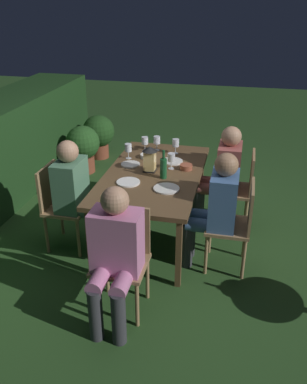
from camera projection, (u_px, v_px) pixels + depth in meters
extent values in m
plane|color=#26471E|center=(154.00, 234.00, 4.52)|extent=(16.00, 16.00, 0.00)
cube|color=brown|center=(154.00, 175.00, 4.20)|extent=(1.75, 0.96, 0.04)
cube|color=brown|center=(179.00, 254.00, 3.58)|extent=(0.05, 0.05, 0.69)
cube|color=brown|center=(201.00, 179.00, 4.99)|extent=(0.05, 0.05, 0.69)
cube|color=brown|center=(90.00, 242.00, 3.74)|extent=(0.05, 0.05, 0.69)
cube|color=brown|center=(136.00, 173.00, 5.15)|extent=(0.05, 0.05, 0.69)
cube|color=#9E7A51|center=(228.00, 226.00, 3.82)|extent=(0.42, 0.40, 0.03)
cube|color=#9E7A51|center=(251.00, 207.00, 3.68)|extent=(0.40, 0.02, 0.42)
cylinder|color=#9E7A51|center=(206.00, 255.00, 3.80)|extent=(0.03, 0.03, 0.42)
cylinder|color=#9E7A51|center=(210.00, 234.00, 4.11)|extent=(0.03, 0.03, 0.42)
cylinder|color=#9E7A51|center=(244.00, 260.00, 3.73)|extent=(0.03, 0.03, 0.42)
cylinder|color=#9E7A51|center=(245.00, 239.00, 4.04)|extent=(0.03, 0.03, 0.42)
cube|color=#426699|center=(223.00, 200.00, 3.72)|extent=(0.38, 0.24, 0.50)
sphere|color=#997051|center=(226.00, 165.00, 3.56)|extent=(0.21, 0.21, 0.21)
cylinder|color=#426699|center=(205.00, 226.00, 3.77)|extent=(0.13, 0.36, 0.13)
cylinder|color=#426699|center=(207.00, 216.00, 3.93)|extent=(0.13, 0.36, 0.13)
cylinder|color=#333338|center=(187.00, 246.00, 3.91)|extent=(0.11, 0.11, 0.45)
cylinder|color=#333338|center=(190.00, 236.00, 4.06)|extent=(0.11, 0.11, 0.45)
cube|color=#9E7A51|center=(68.00, 208.00, 4.14)|extent=(0.42, 0.40, 0.03)
cube|color=#9E7A51|center=(48.00, 186.00, 4.08)|extent=(0.40, 0.03, 0.42)
cylinder|color=#9E7A51|center=(91.00, 220.00, 4.36)|extent=(0.03, 0.03, 0.42)
cylinder|color=#9E7A51|center=(78.00, 238.00, 4.05)|extent=(0.03, 0.03, 0.42)
cylinder|color=#9E7A51|center=(62.00, 217.00, 4.43)|extent=(0.03, 0.03, 0.42)
cylinder|color=#9E7A51|center=(46.00, 234.00, 4.11)|extent=(0.03, 0.03, 0.42)
cube|color=#4C7A5B|center=(71.00, 185.00, 4.01)|extent=(0.38, 0.24, 0.50)
sphere|color=tan|center=(68.00, 151.00, 3.86)|extent=(0.21, 0.21, 0.21)
cylinder|color=#4C7A5B|center=(89.00, 203.00, 4.16)|extent=(0.13, 0.36, 0.13)
cylinder|color=#4C7A5B|center=(83.00, 212.00, 4.01)|extent=(0.13, 0.36, 0.13)
cylinder|color=#333338|center=(106.00, 226.00, 4.24)|extent=(0.11, 0.11, 0.45)
cylinder|color=#333338|center=(100.00, 235.00, 4.08)|extent=(0.11, 0.11, 0.45)
cube|color=#9E7A51|center=(120.00, 265.00, 3.28)|extent=(0.40, 0.42, 0.03)
cube|color=#9E7A51|center=(126.00, 229.00, 3.34)|extent=(0.03, 0.40, 0.42)
cylinder|color=#9E7A51|center=(137.00, 305.00, 3.19)|extent=(0.03, 0.03, 0.42)
cylinder|color=#9E7A51|center=(93.00, 298.00, 3.26)|extent=(0.03, 0.03, 0.42)
cylinder|color=#9E7A51|center=(147.00, 278.00, 3.49)|extent=(0.03, 0.03, 0.42)
cylinder|color=#9E7A51|center=(107.00, 272.00, 3.56)|extent=(0.03, 0.03, 0.42)
cube|color=#C675A3|center=(117.00, 241.00, 3.11)|extent=(0.24, 0.38, 0.50)
sphere|color=tan|center=(115.00, 201.00, 2.96)|extent=(0.21, 0.21, 0.21)
cylinder|color=#C675A3|center=(124.00, 279.00, 3.07)|extent=(0.36, 0.13, 0.13)
cylinder|color=#C675A3|center=(101.00, 276.00, 3.11)|extent=(0.36, 0.13, 0.13)
cylinder|color=#333338|center=(119.00, 319.00, 3.04)|extent=(0.11, 0.11, 0.45)
cylinder|color=#333338|center=(96.00, 315.00, 3.07)|extent=(0.11, 0.11, 0.45)
cube|color=#9E7A51|center=(232.00, 190.00, 4.51)|extent=(0.42, 0.40, 0.03)
cube|color=#9E7A51|center=(252.00, 173.00, 4.37)|extent=(0.40, 0.02, 0.42)
cylinder|color=#9E7A51|center=(214.00, 214.00, 4.48)|extent=(0.03, 0.03, 0.42)
cylinder|color=#9E7A51|center=(217.00, 199.00, 4.80)|extent=(0.03, 0.03, 0.42)
cylinder|color=#9E7A51|center=(246.00, 218.00, 4.42)|extent=(0.03, 0.03, 0.42)
cylinder|color=#9E7A51|center=(247.00, 202.00, 4.73)|extent=(0.03, 0.03, 0.42)
cube|color=#9E4C47|center=(229.00, 167.00, 4.40)|extent=(0.38, 0.24, 0.50)
sphere|color=tan|center=(231.00, 136.00, 4.25)|extent=(0.21, 0.21, 0.21)
cylinder|color=#9E4C47|center=(213.00, 189.00, 4.46)|extent=(0.13, 0.36, 0.13)
cylinder|color=#9E4C47|center=(215.00, 183.00, 4.62)|extent=(0.13, 0.36, 0.13)
cylinder|color=#333338|center=(198.00, 207.00, 4.59)|extent=(0.11, 0.11, 0.45)
cylinder|color=#333338|center=(200.00, 200.00, 4.75)|extent=(0.11, 0.11, 0.45)
cube|color=black|center=(150.00, 170.00, 4.23)|extent=(0.12, 0.12, 0.01)
cube|color=#F9D17A|center=(150.00, 160.00, 4.18)|extent=(0.11, 0.11, 0.20)
cone|color=black|center=(150.00, 149.00, 4.13)|extent=(0.15, 0.15, 0.05)
cylinder|color=#195128|center=(163.00, 169.00, 4.03)|extent=(0.07, 0.07, 0.20)
cylinder|color=#195128|center=(164.00, 155.00, 3.97)|extent=(0.03, 0.03, 0.09)
cylinder|color=silver|center=(175.00, 153.00, 4.69)|extent=(0.06, 0.06, 0.00)
cylinder|color=silver|center=(176.00, 150.00, 4.67)|extent=(0.01, 0.01, 0.08)
cylinder|color=silver|center=(176.00, 143.00, 4.63)|extent=(0.08, 0.08, 0.08)
cylinder|color=maroon|center=(176.00, 145.00, 4.64)|extent=(0.07, 0.07, 0.03)
cylinder|color=silver|center=(145.00, 151.00, 4.76)|extent=(0.06, 0.06, 0.00)
cylinder|color=silver|center=(145.00, 147.00, 4.74)|extent=(0.01, 0.01, 0.08)
cylinder|color=silver|center=(145.00, 141.00, 4.70)|extent=(0.08, 0.08, 0.08)
cylinder|color=maroon|center=(145.00, 142.00, 4.71)|extent=(0.07, 0.07, 0.03)
cylinder|color=silver|center=(171.00, 168.00, 4.29)|extent=(0.06, 0.06, 0.00)
cylinder|color=silver|center=(171.00, 165.00, 4.27)|extent=(0.01, 0.01, 0.08)
cylinder|color=silver|center=(171.00, 157.00, 4.23)|extent=(0.08, 0.08, 0.08)
cylinder|color=maroon|center=(171.00, 159.00, 4.24)|extent=(0.07, 0.07, 0.03)
cylinder|color=silver|center=(157.00, 150.00, 4.78)|extent=(0.06, 0.06, 0.00)
cylinder|color=silver|center=(157.00, 147.00, 4.76)|extent=(0.01, 0.01, 0.08)
cylinder|color=silver|center=(157.00, 140.00, 4.72)|extent=(0.08, 0.08, 0.08)
cylinder|color=maroon|center=(157.00, 142.00, 4.73)|extent=(0.07, 0.07, 0.03)
cylinder|color=silver|center=(129.00, 158.00, 4.55)|extent=(0.06, 0.06, 0.00)
cylinder|color=silver|center=(128.00, 155.00, 4.53)|extent=(0.01, 0.01, 0.08)
cylinder|color=silver|center=(128.00, 148.00, 4.49)|extent=(0.08, 0.08, 0.08)
cylinder|color=maroon|center=(128.00, 150.00, 4.50)|extent=(0.07, 0.07, 0.03)
cylinder|color=silver|center=(166.00, 189.00, 3.84)|extent=(0.25, 0.25, 0.01)
cylinder|color=white|center=(172.00, 161.00, 4.45)|extent=(0.23, 0.23, 0.01)
cylinder|color=white|center=(128.00, 182.00, 3.97)|extent=(0.23, 0.23, 0.01)
cylinder|color=silver|center=(130.00, 164.00, 4.37)|extent=(0.20, 0.20, 0.01)
cylinder|color=silver|center=(148.00, 156.00, 4.56)|extent=(0.17, 0.17, 0.04)
cylinder|color=#424C1E|center=(148.00, 155.00, 4.56)|extent=(0.14, 0.14, 0.01)
cylinder|color=#9E5138|center=(186.00, 167.00, 4.26)|extent=(0.13, 0.13, 0.05)
cylinder|color=tan|center=(186.00, 166.00, 4.26)|extent=(0.11, 0.11, 0.02)
cylinder|color=brown|center=(84.00, 164.00, 6.02)|extent=(0.30, 0.30, 0.24)
sphere|color=#234C1E|center=(83.00, 143.00, 5.87)|extent=(0.48, 0.48, 0.48)
cylinder|color=brown|center=(100.00, 151.00, 6.55)|extent=(0.29, 0.29, 0.22)
sphere|color=#1E4219|center=(98.00, 131.00, 6.40)|extent=(0.50, 0.50, 0.50)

